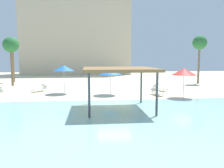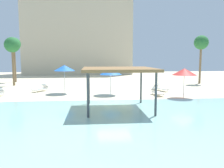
% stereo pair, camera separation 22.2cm
% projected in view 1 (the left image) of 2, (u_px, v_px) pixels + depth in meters
% --- Properties ---
extents(ground_plane, '(80.00, 80.00, 0.00)m').
position_uv_depth(ground_plane, '(114.00, 104.00, 16.68)').
color(ground_plane, beige).
extents(lagoon_water, '(44.00, 13.50, 0.04)m').
position_uv_depth(lagoon_water, '(126.00, 125.00, 11.49)').
color(lagoon_water, '#99D1C6').
rests_on(lagoon_water, ground).
extents(shade_pavilion, '(4.66, 4.66, 2.81)m').
position_uv_depth(shade_pavilion, '(119.00, 70.00, 14.63)').
color(shade_pavilion, '#42474C').
rests_on(shade_pavilion, ground).
extents(beach_umbrella_blue_0, '(2.05, 2.05, 2.78)m').
position_uv_depth(beach_umbrella_blue_0, '(64.00, 68.00, 21.64)').
color(beach_umbrella_blue_0, silver).
rests_on(beach_umbrella_blue_0, ground).
extents(beach_umbrella_red_2, '(2.11, 2.11, 2.57)m').
position_uv_depth(beach_umbrella_red_2, '(184.00, 72.00, 19.21)').
color(beach_umbrella_red_2, silver).
rests_on(beach_umbrella_red_2, ground).
extents(beach_umbrella_blue_3, '(2.09, 2.09, 2.48)m').
position_uv_depth(beach_umbrella_blue_3, '(110.00, 72.00, 20.87)').
color(beach_umbrella_blue_3, silver).
rests_on(beach_umbrella_blue_3, ground).
extents(lounge_chair_0, '(1.28, 1.98, 0.74)m').
position_uv_depth(lounge_chair_0, '(160.00, 88.00, 23.60)').
color(lounge_chair_0, white).
rests_on(lounge_chair_0, ground).
extents(lounge_chair_2, '(1.52, 1.92, 0.74)m').
position_uv_depth(lounge_chair_2, '(40.00, 88.00, 23.05)').
color(lounge_chair_2, white).
rests_on(lounge_chair_2, ground).
extents(lounge_chair_3, '(0.75, 1.94, 0.74)m').
position_uv_depth(lounge_chair_3, '(157.00, 92.00, 20.77)').
color(lounge_chair_3, white).
rests_on(lounge_chair_3, ground).
extents(palm_tree_0, '(1.90, 1.90, 6.49)m').
position_uv_depth(palm_tree_0, '(200.00, 44.00, 29.92)').
color(palm_tree_0, brown).
rests_on(palm_tree_0, ground).
extents(palm_tree_1, '(1.90, 1.90, 6.39)m').
position_uv_depth(palm_tree_1, '(12.00, 45.00, 31.54)').
color(palm_tree_1, brown).
rests_on(palm_tree_1, ground).
extents(palm_tree_2, '(1.90, 1.90, 6.05)m').
position_uv_depth(palm_tree_2, '(11.00, 46.00, 27.40)').
color(palm_tree_2, brown).
rests_on(palm_tree_2, ground).
extents(hotel_block_0, '(22.57, 8.12, 17.07)m').
position_uv_depth(hotel_block_0, '(77.00, 35.00, 48.35)').
color(hotel_block_0, beige).
rests_on(hotel_block_0, ground).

